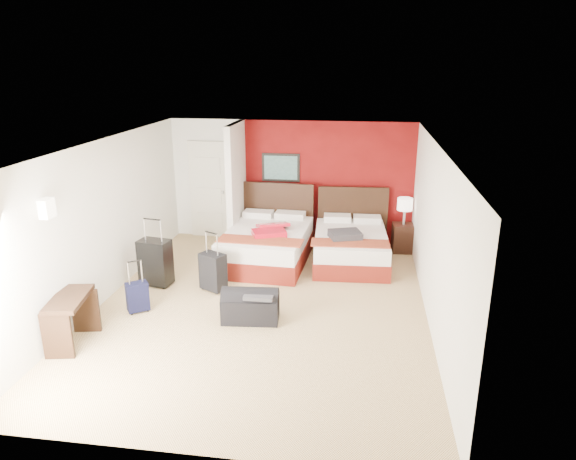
% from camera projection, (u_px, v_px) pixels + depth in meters
% --- Properties ---
extents(ground, '(6.50, 6.50, 0.00)m').
position_uv_depth(ground, '(262.00, 306.00, 8.08)').
color(ground, '#D6B983').
rests_on(ground, ground).
extents(room_walls, '(5.02, 6.52, 2.50)m').
position_uv_depth(room_walls, '(198.00, 201.00, 9.22)').
color(room_walls, white).
rests_on(room_walls, ground).
extents(red_accent_panel, '(3.50, 0.04, 2.50)m').
position_uv_depth(red_accent_panel, '(327.00, 183.00, 10.63)').
color(red_accent_panel, maroon).
rests_on(red_accent_panel, ground).
extents(partition_wall, '(0.12, 1.20, 2.50)m').
position_uv_depth(partition_wall, '(236.00, 187.00, 10.28)').
color(partition_wall, silver).
rests_on(partition_wall, ground).
extents(entry_door, '(0.82, 0.06, 2.05)m').
position_uv_depth(entry_door, '(209.00, 190.00, 11.01)').
color(entry_door, silver).
rests_on(entry_door, ground).
extents(bed_left, '(1.58, 2.17, 0.63)m').
position_uv_depth(bed_left, '(267.00, 246.00, 9.77)').
color(bed_left, silver).
rests_on(bed_left, ground).
extents(bed_right, '(1.45, 1.99, 0.58)m').
position_uv_depth(bed_right, '(350.00, 248.00, 9.75)').
color(bed_right, silver).
rests_on(bed_right, ground).
extents(red_suitcase_open, '(0.85, 0.97, 0.10)m').
position_uv_depth(red_suitcase_open, '(271.00, 229.00, 9.55)').
color(red_suitcase_open, red).
rests_on(red_suitcase_open, bed_left).
extents(jacket_bundle, '(0.66, 0.59, 0.13)m').
position_uv_depth(jacket_bundle, '(345.00, 235.00, 9.37)').
color(jacket_bundle, '#38383D').
rests_on(jacket_bundle, bed_right).
extents(nightstand, '(0.43, 0.43, 0.56)m').
position_uv_depth(nightstand, '(403.00, 238.00, 10.32)').
color(nightstand, '#311910').
rests_on(nightstand, ground).
extents(table_lamp, '(0.34, 0.34, 0.53)m').
position_uv_depth(table_lamp, '(404.00, 211.00, 10.16)').
color(table_lamp, white).
rests_on(table_lamp, nightstand).
extents(suitcase_black, '(0.56, 0.40, 0.77)m').
position_uv_depth(suitcase_black, '(156.00, 264.00, 8.73)').
color(suitcase_black, black).
rests_on(suitcase_black, ground).
extents(suitcase_charcoal, '(0.49, 0.42, 0.61)m').
position_uv_depth(suitcase_charcoal, '(213.00, 273.00, 8.55)').
color(suitcase_charcoal, black).
rests_on(suitcase_charcoal, ground).
extents(suitcase_navy, '(0.37, 0.34, 0.44)m').
position_uv_depth(suitcase_navy, '(138.00, 298.00, 7.84)').
color(suitcase_navy, black).
rests_on(suitcase_navy, ground).
extents(duffel_bag, '(0.86, 0.51, 0.42)m').
position_uv_depth(duffel_bag, '(250.00, 307.00, 7.58)').
color(duffel_bag, black).
rests_on(duffel_bag, ground).
extents(jacket_draped, '(0.42, 0.36, 0.06)m').
position_uv_depth(jacket_draped, '(260.00, 295.00, 7.44)').
color(jacket_draped, '#3A393E').
rests_on(jacket_draped, duffel_bag).
extents(desk, '(0.56, 0.90, 0.70)m').
position_uv_depth(desk, '(72.00, 321.00, 6.89)').
color(desk, black).
rests_on(desk, ground).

